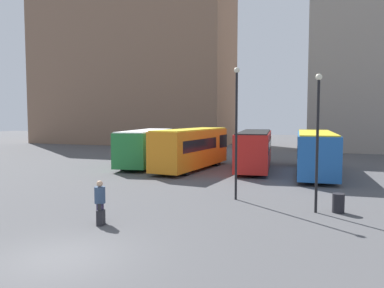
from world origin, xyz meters
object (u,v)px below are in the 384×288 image
at_px(traveler, 100,197).
at_px(suitcase, 101,218).
at_px(bus_0, 147,146).
at_px(bus_2, 255,149).
at_px(lamp_post_1, 236,124).
at_px(bus_1, 192,148).
at_px(trash_bin, 338,203).
at_px(bus_3, 315,151).
at_px(lamp_post_0, 318,132).

xyz_separation_m(traveler, suitcase, (0.30, -0.42, -0.69)).
xyz_separation_m(bus_0, bus_2, (9.26, 0.69, -0.01)).
height_order(suitcase, lamp_post_1, lamp_post_1).
distance_m(bus_1, trash_bin, 15.13).
height_order(bus_3, suitcase, bus_3).
bearing_deg(trash_bin, traveler, -152.75).
relative_size(bus_1, bus_2, 0.99).
distance_m(bus_3, suitcase, 18.32).
bearing_deg(lamp_post_1, suitcase, -122.63).
xyz_separation_m(bus_2, lamp_post_0, (4.91, -12.83, 1.90)).
bearing_deg(trash_bin, bus_1, 134.56).
height_order(bus_0, lamp_post_1, lamp_post_1).
relative_size(bus_3, lamp_post_0, 1.81).
bearing_deg(trash_bin, bus_3, 95.82).
height_order(bus_2, lamp_post_1, lamp_post_1).
bearing_deg(traveler, suitcase, -151.06).
bearing_deg(lamp_post_0, bus_3, 91.10).
xyz_separation_m(bus_2, bus_3, (4.68, -1.06, 0.03)).
distance_m(traveler, trash_bin, 10.29).
bearing_deg(bus_0, traveler, -168.99).
bearing_deg(bus_3, bus_1, 91.04).
bearing_deg(trash_bin, suitcase, -149.88).
height_order(bus_3, lamp_post_0, lamp_post_0).
height_order(bus_1, bus_3, bus_1).
bearing_deg(trash_bin, bus_0, 141.94).
xyz_separation_m(bus_2, traveler, (-3.28, -17.22, -0.66)).
bearing_deg(bus_0, bus_3, -100.39).
xyz_separation_m(bus_1, bus_3, (9.41, 0.72, -0.07)).
height_order(bus_1, lamp_post_1, lamp_post_1).
distance_m(bus_1, suitcase, 16.03).
relative_size(bus_0, suitcase, 11.44).
xyz_separation_m(bus_3, trash_bin, (1.17, -11.46, -1.27)).
xyz_separation_m(bus_1, bus_2, (4.73, 1.78, -0.10)).
bearing_deg(traveler, bus_3, -32.71).
bearing_deg(lamp_post_0, bus_1, 131.08).
xyz_separation_m(bus_0, suitcase, (6.28, -16.96, -1.36)).
relative_size(bus_2, bus_3, 0.90).
distance_m(bus_1, lamp_post_0, 14.77).
relative_size(bus_2, suitcase, 11.36).
bearing_deg(lamp_post_0, trash_bin, 18.41).
relative_size(bus_3, trash_bin, 12.98).
xyz_separation_m(traveler, lamp_post_0, (8.19, 4.39, 2.56)).
bearing_deg(bus_0, trash_bin, -136.92).
xyz_separation_m(bus_1, suitcase, (1.74, -15.87, -1.45)).
relative_size(bus_2, trash_bin, 11.71).
relative_size(bus_0, bus_2, 1.01).
bearing_deg(suitcase, bus_0, 13.84).
bearing_deg(bus_3, lamp_post_0, 177.77).
height_order(bus_3, traveler, bus_3).
bearing_deg(bus_0, bus_2, -94.61).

